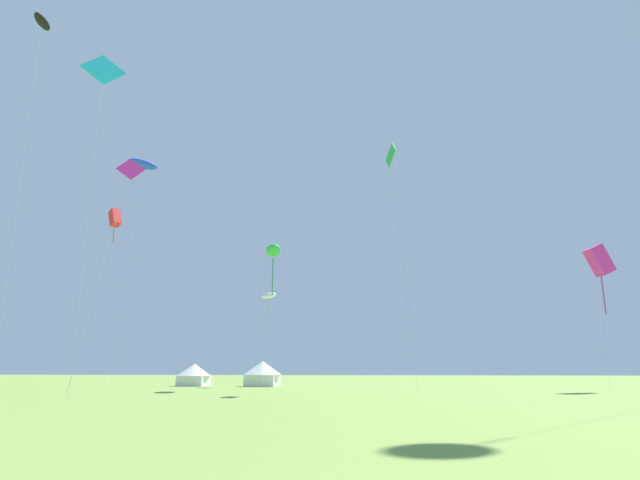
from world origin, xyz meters
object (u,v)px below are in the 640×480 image
object	(u,v)px
kite_cyan_diamond	(103,71)
kite_red_box	(115,218)
kite_black_parafoil	(42,22)
kite_magenta_diamond	(130,172)
kite_white_parafoil	(269,296)
kite_blue_parafoil	(143,164)
festival_tent_left	(194,374)
kite_green_parafoil	(273,251)
kite_magenta_box	(599,261)
festival_tent_center	(263,372)
kite_green_diamond	(391,157)

from	to	relation	value
kite_cyan_diamond	kite_red_box	bearing A→B (deg)	112.20
kite_black_parafoil	kite_magenta_diamond	size ratio (longest dim) A/B	1.96
kite_white_parafoil	kite_magenta_diamond	distance (m)	27.62
kite_red_box	kite_blue_parafoil	xyz separation A→B (m)	(-5.34, 13.75, 10.86)
kite_black_parafoil	festival_tent_left	size ratio (longest dim) A/B	8.75
kite_white_parafoil	kite_green_parafoil	world-z (taller)	kite_green_parafoil
kite_red_box	kite_blue_parafoil	world-z (taller)	kite_blue_parafoil
kite_white_parafoil	kite_magenta_diamond	world-z (taller)	kite_magenta_diamond
kite_cyan_diamond	kite_blue_parafoil	xyz separation A→B (m)	(-9.58, 24.14, 2.87)
kite_magenta_box	festival_tent_center	world-z (taller)	kite_magenta_box
kite_cyan_diamond	festival_tent_left	bearing A→B (deg)	96.85
kite_red_box	festival_tent_center	bearing A→B (deg)	63.70
kite_cyan_diamond	kite_magenta_box	distance (m)	46.76
kite_white_parafoil	kite_green_diamond	xyz separation A→B (m)	(15.04, -9.01, 12.85)
kite_black_parafoil	kite_red_box	world-z (taller)	kite_black_parafoil
kite_green_diamond	kite_magenta_diamond	distance (m)	26.79
festival_tent_left	festival_tent_center	size ratio (longest dim) A/B	0.90
kite_green_diamond	kite_magenta_box	distance (m)	22.56
kite_cyan_diamond	kite_green_diamond	distance (m)	28.53
kite_cyan_diamond	festival_tent_center	world-z (taller)	kite_cyan_diamond
kite_magenta_diamond	festival_tent_center	world-z (taller)	kite_magenta_diamond
kite_cyan_diamond	festival_tent_left	distance (m)	35.94
kite_green_diamond	festival_tent_left	size ratio (longest dim) A/B	6.44
kite_green_parafoil	festival_tent_left	world-z (taller)	kite_green_parafoil
festival_tent_left	kite_cyan_diamond	bearing A→B (deg)	-83.15
festival_tent_left	festival_tent_center	world-z (taller)	festival_tent_center
kite_magenta_box	festival_tent_center	distance (m)	36.95
kite_green_parafoil	festival_tent_left	distance (m)	18.54
kite_black_parafoil	festival_tent_left	world-z (taller)	kite_black_parafoil
kite_green_parafoil	festival_tent_left	bearing A→B (deg)	144.05
kite_cyan_diamond	kite_green_parafoil	world-z (taller)	kite_cyan_diamond
kite_magenta_box	kite_red_box	bearing A→B (deg)	-164.78
kite_black_parafoil	kite_cyan_diamond	xyz separation A→B (m)	(11.18, -6.68, -10.14)
kite_blue_parafoil	festival_tent_center	world-z (taller)	kite_blue_parafoil
festival_tent_left	festival_tent_center	distance (m)	8.15
festival_tent_left	festival_tent_center	bearing A→B (deg)	0.00
kite_green_diamond	festival_tent_left	world-z (taller)	kite_green_diamond
kite_black_parafoil	kite_magenta_diamond	world-z (taller)	kite_black_parafoil
kite_magenta_diamond	festival_tent_left	xyz separation A→B (m)	(-4.80, 26.05, -14.62)
kite_green_diamond	festival_tent_left	xyz separation A→B (m)	(-23.54, 8.29, -21.79)
kite_green_parafoil	kite_red_box	distance (m)	15.68
kite_black_parafoil	festival_tent_center	distance (m)	41.55
kite_magenta_box	festival_tent_left	world-z (taller)	kite_magenta_box
kite_cyan_diamond	festival_tent_center	xyz separation A→B (m)	(4.72, 28.53, -21.43)
kite_cyan_diamond	kite_black_parafoil	bearing A→B (deg)	149.13
kite_red_box	festival_tent_left	size ratio (longest dim) A/B	4.12
kite_black_parafoil	kite_blue_parafoil	distance (m)	18.98
kite_magenta_diamond	kite_red_box	distance (m)	9.76
kite_black_parafoil	kite_green_diamond	bearing A→B (deg)	23.43
kite_cyan_diamond	kite_green_parafoil	xyz separation A→B (m)	(7.75, 20.42, -9.22)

